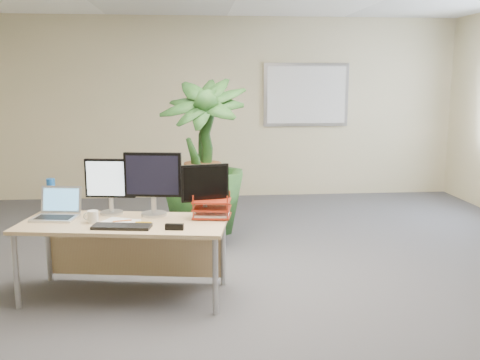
{
  "coord_description": "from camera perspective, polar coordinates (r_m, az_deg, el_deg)",
  "views": [
    {
      "loc": [
        -0.54,
        -4.11,
        1.76
      ],
      "look_at": [
        -0.14,
        0.35,
        0.93
      ],
      "focal_mm": 40.0,
      "sensor_mm": 36.0,
      "label": 1
    }
  ],
  "objects": [
    {
      "name": "monitor_left",
      "position": [
        4.66,
        -13.68,
        -0.27
      ],
      "size": [
        0.43,
        0.19,
        0.47
      ],
      "color": "#AFB0B4",
      "rests_on": "desk"
    },
    {
      "name": "floor_plant",
      "position": [
        5.72,
        -3.98,
        0.35
      ],
      "size": [
        1.08,
        1.08,
        1.5
      ],
      "primitive_type": "imported",
      "rotation": [
        0.0,
        0.0,
        -0.35
      ],
      "color": "#163D18",
      "rests_on": "floor"
    },
    {
      "name": "back_wall",
      "position": [
        8.14,
        -1.36,
        7.64
      ],
      "size": [
        7.0,
        0.04,
        2.7
      ],
      "primitive_type": "cube",
      "color": "beige",
      "rests_on": "floor"
    },
    {
      "name": "coffee_mug",
      "position": [
        4.46,
        -15.46,
        -3.78
      ],
      "size": [
        0.12,
        0.09,
        0.1
      ],
      "color": "white",
      "rests_on": "desk"
    },
    {
      "name": "stapler",
      "position": [
        4.13,
        -7.01,
        -4.98
      ],
      "size": [
        0.15,
        0.06,
        0.05
      ],
      "primitive_type": "cube",
      "rotation": [
        0.0,
        0.0,
        -0.16
      ],
      "color": "black",
      "rests_on": "desk"
    },
    {
      "name": "monitor_right",
      "position": [
        4.53,
        -9.27,
        0.03
      ],
      "size": [
        0.48,
        0.22,
        0.54
      ],
      "color": "#AFB0B4",
      "rests_on": "desk"
    },
    {
      "name": "spiral_notebook",
      "position": [
        4.41,
        -12.69,
        -4.38
      ],
      "size": [
        0.33,
        0.3,
        0.01
      ],
      "primitive_type": "cube",
      "rotation": [
        0.0,
        0.0,
        -0.43
      ],
      "color": "white",
      "rests_on": "desk"
    },
    {
      "name": "water_bottle",
      "position": [
        4.87,
        -19.46,
        -1.69
      ],
      "size": [
        0.08,
        0.08,
        0.3
      ],
      "color": "silver",
      "rests_on": "desk"
    },
    {
      "name": "whiteboard",
      "position": [
        8.27,
        7.08,
        9.0
      ],
      "size": [
        1.3,
        0.04,
        0.95
      ],
      "color": "#AEADB2",
      "rests_on": "back_wall"
    },
    {
      "name": "laptop",
      "position": [
        4.71,
        -18.89,
        -3.07
      ],
      "size": [
        0.39,
        0.35,
        0.25
      ],
      "color": "silver",
      "rests_on": "desk"
    },
    {
      "name": "orange_pen",
      "position": [
        4.4,
        -12.45,
        -4.28
      ],
      "size": [
        0.15,
        0.05,
        0.01
      ],
      "primitive_type": "cylinder",
      "rotation": [
        0.0,
        1.57,
        0.24
      ],
      "color": "orange",
      "rests_on": "spiral_notebook"
    },
    {
      "name": "letter_tray",
      "position": [
        4.46,
        -3.03,
        -3.2
      ],
      "size": [
        0.34,
        0.28,
        0.14
      ],
      "color": "maroon",
      "rests_on": "desk"
    },
    {
      "name": "floor",
      "position": [
        4.51,
        2.21,
        -12.45
      ],
      "size": [
        8.0,
        8.0,
        0.0
      ],
      "primitive_type": "plane",
      "color": "#424146",
      "rests_on": "ground"
    },
    {
      "name": "yellow_highlighter",
      "position": [
        4.35,
        -10.25,
        -4.49
      ],
      "size": [
        0.13,
        0.04,
        0.02
      ],
      "primitive_type": "cylinder",
      "rotation": [
        0.0,
        1.57,
        -0.14
      ],
      "color": "gold",
      "rests_on": "desk"
    },
    {
      "name": "monitor_dark",
      "position": [
        4.44,
        -3.76,
        -0.75
      ],
      "size": [
        0.4,
        0.18,
        0.45
      ],
      "color": "#AFB0B4",
      "rests_on": "desk"
    },
    {
      "name": "desk",
      "position": [
        4.55,
        -11.93,
        -5.68
      ],
      "size": [
        1.75,
        0.95,
        0.64
      ],
      "color": "tan",
      "rests_on": "floor"
    },
    {
      "name": "keyboard",
      "position": [
        4.25,
        -12.5,
        -4.87
      ],
      "size": [
        0.47,
        0.22,
        0.03
      ],
      "primitive_type": "cube",
      "rotation": [
        0.0,
        0.0,
        -0.16
      ],
      "color": "black",
      "rests_on": "desk"
    }
  ]
}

